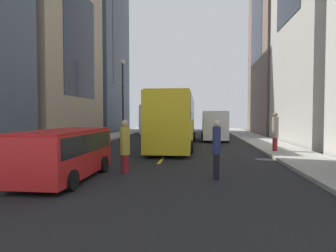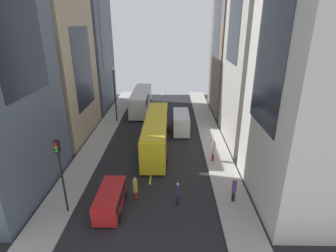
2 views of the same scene
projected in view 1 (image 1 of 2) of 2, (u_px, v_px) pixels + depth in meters
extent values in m
plane|color=black|center=(177.00, 141.00, 24.14)|extent=(40.83, 40.83, 0.00)
cube|color=#9E9B93|center=(99.00, 139.00, 24.90)|extent=(2.82, 44.00, 0.15)
cube|color=#9E9B93|center=(260.00, 141.00, 23.38)|extent=(2.82, 44.00, 0.15)
cube|color=yellow|center=(161.00, 160.00, 13.71)|extent=(0.16, 2.00, 0.01)
cube|color=yellow|center=(177.00, 141.00, 24.14)|extent=(0.16, 2.00, 0.01)
cube|color=yellow|center=(184.00, 133.00, 34.57)|extent=(0.16, 2.00, 0.01)
cube|color=yellow|center=(187.00, 129.00, 45.00)|extent=(0.16, 2.00, 0.01)
cube|color=tan|center=(37.00, 45.00, 25.08)|extent=(8.12, 11.51, 17.09)
cube|color=#1E232D|center=(37.00, 45.00, 25.08)|extent=(8.20, 6.33, 9.40)
cube|color=#4C5666|center=(89.00, 30.00, 37.16)|extent=(8.40, 10.47, 27.27)
cube|color=#1E232D|center=(89.00, 30.00, 37.16)|extent=(8.49, 5.76, 15.00)
cube|color=silver|center=(159.00, 119.00, 34.34)|extent=(2.55, 11.19, 3.00)
cube|color=black|center=(159.00, 112.00, 34.30)|extent=(2.60, 10.30, 1.20)
cube|color=beige|center=(159.00, 106.00, 34.28)|extent=(2.45, 10.74, 0.08)
cylinder|color=black|center=(154.00, 128.00, 37.96)|extent=(0.46, 1.00, 1.00)
cylinder|color=black|center=(171.00, 128.00, 37.70)|extent=(0.46, 1.00, 1.00)
cylinder|color=black|center=(144.00, 131.00, 31.07)|extent=(0.46, 1.00, 1.00)
cylinder|color=black|center=(165.00, 131.00, 30.81)|extent=(0.46, 1.00, 1.00)
cube|color=yellow|center=(176.00, 120.00, 20.34)|extent=(2.45, 13.07, 3.30)
cube|color=black|center=(176.00, 109.00, 20.31)|extent=(2.50, 12.02, 1.48)
cube|color=gold|center=(176.00, 97.00, 20.27)|extent=(2.35, 12.54, 0.08)
cylinder|color=black|center=(167.00, 136.00, 24.54)|extent=(0.44, 0.76, 0.76)
cylinder|color=black|center=(192.00, 136.00, 24.30)|extent=(0.44, 0.76, 0.76)
cylinder|color=black|center=(151.00, 146.00, 16.49)|extent=(0.44, 0.76, 0.76)
cylinder|color=black|center=(189.00, 147.00, 16.25)|extent=(0.44, 0.76, 0.76)
cube|color=white|center=(214.00, 125.00, 24.79)|extent=(2.05, 5.44, 2.30)
cube|color=black|center=(214.00, 117.00, 24.76)|extent=(2.09, 5.01, 0.69)
cube|color=silver|center=(214.00, 112.00, 24.74)|extent=(1.97, 5.23, 0.08)
cylinder|color=black|center=(203.00, 135.00, 26.60)|extent=(0.37, 0.72, 0.72)
cylinder|color=black|center=(223.00, 135.00, 26.40)|extent=(0.37, 0.72, 0.72)
cylinder|color=black|center=(204.00, 138.00, 23.25)|extent=(0.37, 0.72, 0.72)
cylinder|color=black|center=(227.00, 138.00, 23.05)|extent=(0.37, 0.72, 0.72)
cube|color=red|center=(65.00, 153.00, 9.63)|extent=(1.79, 4.42, 1.47)
cube|color=black|center=(65.00, 143.00, 9.61)|extent=(1.82, 4.07, 0.62)
cube|color=#A91A1A|center=(65.00, 131.00, 9.60)|extent=(1.72, 4.24, 0.08)
cylinder|color=black|center=(62.00, 163.00, 11.10)|extent=(0.32, 0.62, 0.62)
cylinder|color=black|center=(102.00, 164.00, 10.92)|extent=(0.32, 0.62, 0.62)
cylinder|color=black|center=(18.00, 179.00, 8.38)|extent=(0.32, 0.62, 0.62)
cylinder|color=black|center=(70.00, 180.00, 8.20)|extent=(0.32, 0.62, 0.62)
cylinder|color=black|center=(216.00, 167.00, 9.68)|extent=(0.21, 0.21, 0.88)
cylinder|color=navy|center=(217.00, 140.00, 9.65)|extent=(0.28, 0.28, 0.95)
sphere|color=beige|center=(217.00, 123.00, 9.63)|extent=(0.22, 0.22, 0.22)
cylinder|color=maroon|center=(125.00, 164.00, 10.72)|extent=(0.28, 0.28, 0.70)
cylinder|color=gold|center=(125.00, 141.00, 10.69)|extent=(0.37, 0.37, 1.09)
sphere|color=tan|center=(125.00, 123.00, 10.66)|extent=(0.25, 0.25, 0.25)
cylinder|color=maroon|center=(275.00, 144.00, 16.25)|extent=(0.28, 0.28, 0.76)
cylinder|color=gray|center=(275.00, 127.00, 16.21)|extent=(0.37, 0.37, 1.22)
sphere|color=#8C6647|center=(275.00, 115.00, 16.18)|extent=(0.26, 0.26, 0.26)
cylinder|color=black|center=(123.00, 100.00, 29.21)|extent=(0.18, 0.18, 7.46)
sphere|color=silver|center=(123.00, 62.00, 29.06)|extent=(0.44, 0.44, 0.44)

